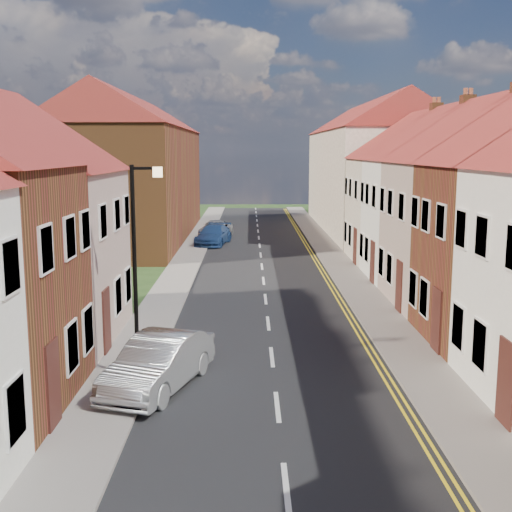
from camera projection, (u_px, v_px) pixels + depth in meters
road at (266, 299)px, 28.25m from camera, size 7.00×90.00×0.02m
pavement_left at (166, 298)px, 28.20m from camera, size 1.80×90.00×0.12m
pavement_right at (365, 298)px, 28.29m from camera, size 1.80×90.00×0.12m
cottage_r_pink at (491, 200)px, 26.53m from camera, size 8.30×6.00×9.00m
cottage_r_white_far at (450, 191)px, 31.86m from camera, size 8.30×5.20×9.00m
cottage_r_cream_far at (422, 186)px, 37.19m from camera, size 8.30×6.00×9.00m
block_right_far at (372, 165)px, 52.15m from camera, size 8.30×24.20×10.50m
block_left_far at (132, 167)px, 47.02m from camera, size 8.30×24.20×10.50m
lamppost at (138, 259)px, 17.77m from camera, size 0.88×0.15×6.00m
car_mid at (159, 363)px, 17.58m from camera, size 2.89×4.77×1.48m
car_far at (213, 235)px, 44.44m from camera, size 2.67×4.93×1.36m
car_distant at (216, 229)px, 47.84m from camera, size 2.57×4.87×1.31m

